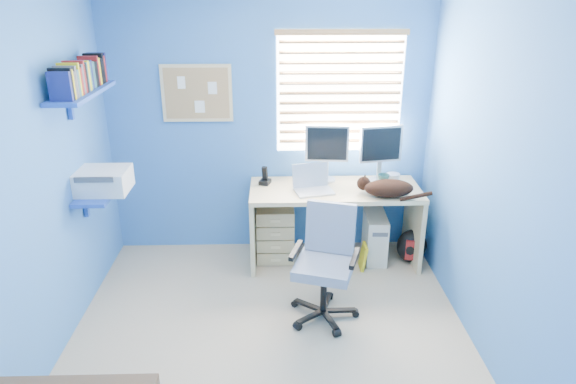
{
  "coord_description": "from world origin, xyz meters",
  "views": [
    {
      "loc": [
        0.04,
        -3.08,
        2.45
      ],
      "look_at": [
        0.15,
        0.65,
        0.95
      ],
      "focal_mm": 32.0,
      "sensor_mm": 36.0,
      "label": 1
    }
  ],
  "objects_px": {
    "desk": "(334,225)",
    "cat": "(389,188)",
    "tower_pc": "(375,236)",
    "office_chair": "(325,277)",
    "laptop": "(314,181)"
  },
  "relations": [
    {
      "from": "desk",
      "to": "cat",
      "type": "bearing_deg",
      "value": -25.66
    },
    {
      "from": "tower_pc",
      "to": "office_chair",
      "type": "xyz_separation_m",
      "value": [
        -0.57,
        -0.91,
        0.11
      ]
    },
    {
      "from": "tower_pc",
      "to": "office_chair",
      "type": "distance_m",
      "value": 1.08
    },
    {
      "from": "laptop",
      "to": "office_chair",
      "type": "bearing_deg",
      "value": -100.66
    },
    {
      "from": "cat",
      "to": "tower_pc",
      "type": "height_order",
      "value": "cat"
    },
    {
      "from": "desk",
      "to": "cat",
      "type": "distance_m",
      "value": 0.66
    },
    {
      "from": "desk",
      "to": "tower_pc",
      "type": "relative_size",
      "value": 3.45
    },
    {
      "from": "cat",
      "to": "desk",
      "type": "bearing_deg",
      "value": 179.11
    },
    {
      "from": "laptop",
      "to": "cat",
      "type": "height_order",
      "value": "laptop"
    },
    {
      "from": "office_chair",
      "to": "laptop",
      "type": "bearing_deg",
      "value": 92.67
    },
    {
      "from": "desk",
      "to": "laptop",
      "type": "xyz_separation_m",
      "value": [
        -0.2,
        -0.09,
        0.48
      ]
    },
    {
      "from": "cat",
      "to": "office_chair",
      "type": "xyz_separation_m",
      "value": [
        -0.61,
        -0.66,
        -0.48
      ]
    },
    {
      "from": "cat",
      "to": "office_chair",
      "type": "distance_m",
      "value": 1.02
    },
    {
      "from": "tower_pc",
      "to": "office_chair",
      "type": "relative_size",
      "value": 0.5
    },
    {
      "from": "laptop",
      "to": "office_chair",
      "type": "xyz_separation_m",
      "value": [
        0.04,
        -0.79,
        -0.51
      ]
    }
  ]
}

